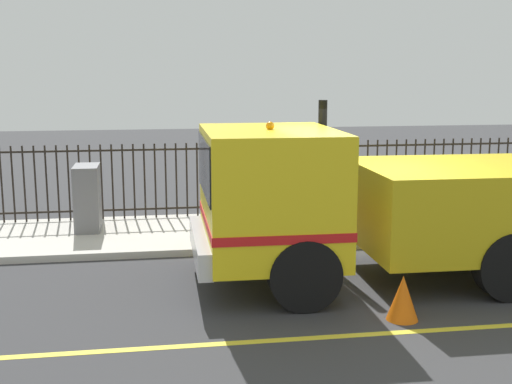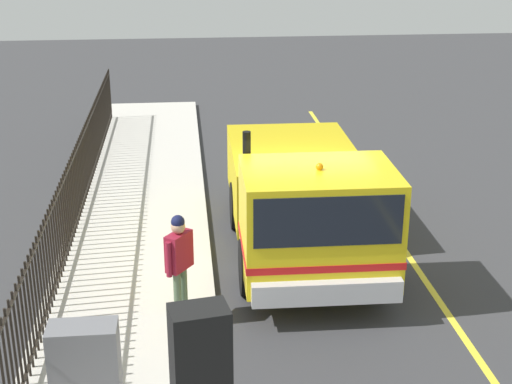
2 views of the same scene
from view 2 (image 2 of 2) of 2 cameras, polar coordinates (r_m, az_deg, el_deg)
ground_plane at (r=14.02m, az=2.78°, el=-5.16°), size 53.68×53.68×0.00m
sidewalk_slab at (r=13.89m, az=-9.28°, el=-5.39°), size 2.83×24.40×0.12m
lane_marking at (r=14.49m, az=11.47°, el=-4.67°), size 0.12×21.96×0.01m
work_truck at (r=13.49m, az=3.72°, el=-0.43°), size 2.56×5.98×2.63m
worker_standing at (r=11.54m, az=-5.88°, el=-4.79°), size 0.45×0.53×1.69m
iron_fence at (r=13.70m, az=-14.57°, el=-2.39°), size 0.04×20.78×1.52m
utility_cabinet at (r=9.80m, az=-12.88°, el=-13.02°), size 0.86×0.46×1.23m
traffic_cone at (r=14.17m, az=10.13°, el=-3.90°), size 0.40×0.40×0.57m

